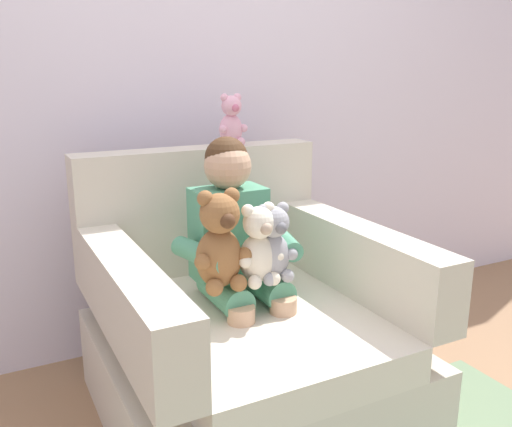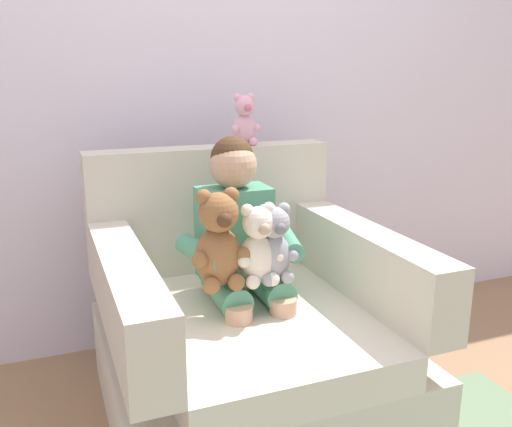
{
  "view_description": "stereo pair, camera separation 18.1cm",
  "coord_description": "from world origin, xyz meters",
  "px_view_note": "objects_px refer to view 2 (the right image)",
  "views": [
    {
      "loc": [
        -0.8,
        -1.6,
        1.25
      ],
      "look_at": [
        0.0,
        -0.05,
        0.79
      ],
      "focal_mm": 38.72,
      "sensor_mm": 36.0,
      "label": 1
    },
    {
      "loc": [
        -0.64,
        -1.68,
        1.25
      ],
      "look_at": [
        0.0,
        -0.05,
        0.79
      ],
      "focal_mm": 38.72,
      "sensor_mm": 36.0,
      "label": 2
    }
  ],
  "objects_px": {
    "armchair": "(246,334)",
    "plush_pink_on_backrest": "(244,121)",
    "plush_brown": "(219,242)",
    "seated_child": "(241,241)",
    "plush_cream": "(258,247)",
    "plush_grey": "(274,245)"
  },
  "relations": [
    {
      "from": "seated_child",
      "to": "plush_grey",
      "type": "xyz_separation_m",
      "value": [
        0.06,
        -0.15,
        0.02
      ]
    },
    {
      "from": "seated_child",
      "to": "plush_grey",
      "type": "relative_size",
      "value": 3.04
    },
    {
      "from": "armchair",
      "to": "plush_cream",
      "type": "distance_m",
      "value": 0.38
    },
    {
      "from": "armchair",
      "to": "plush_pink_on_backrest",
      "type": "height_order",
      "value": "plush_pink_on_backrest"
    },
    {
      "from": "plush_cream",
      "to": "plush_grey",
      "type": "relative_size",
      "value": 1.03
    },
    {
      "from": "armchair",
      "to": "plush_grey",
      "type": "relative_size",
      "value": 3.83
    },
    {
      "from": "plush_brown",
      "to": "plush_pink_on_backrest",
      "type": "relative_size",
      "value": 1.6
    },
    {
      "from": "plush_brown",
      "to": "plush_pink_on_backrest",
      "type": "distance_m",
      "value": 0.65
    },
    {
      "from": "plush_pink_on_backrest",
      "to": "plush_grey",
      "type": "bearing_deg",
      "value": -98.5
    },
    {
      "from": "plush_brown",
      "to": "plush_cream",
      "type": "xyz_separation_m",
      "value": [
        0.13,
        -0.02,
        -0.03
      ]
    },
    {
      "from": "seated_child",
      "to": "plush_brown",
      "type": "bearing_deg",
      "value": -131.11
    },
    {
      "from": "armchair",
      "to": "plush_cream",
      "type": "height_order",
      "value": "armchair"
    },
    {
      "from": "armchair",
      "to": "plush_grey",
      "type": "bearing_deg",
      "value": -56.65
    },
    {
      "from": "armchair",
      "to": "seated_child",
      "type": "bearing_deg",
      "value": 86.17
    },
    {
      "from": "seated_child",
      "to": "plush_brown",
      "type": "relative_size",
      "value": 2.46
    },
    {
      "from": "armchair",
      "to": "plush_brown",
      "type": "relative_size",
      "value": 3.1
    },
    {
      "from": "armchair",
      "to": "plush_pink_on_backrest",
      "type": "distance_m",
      "value": 0.85
    },
    {
      "from": "armchair",
      "to": "seated_child",
      "type": "distance_m",
      "value": 0.34
    },
    {
      "from": "armchair",
      "to": "plush_cream",
      "type": "relative_size",
      "value": 3.73
    },
    {
      "from": "seated_child",
      "to": "plush_grey",
      "type": "distance_m",
      "value": 0.17
    },
    {
      "from": "plush_grey",
      "to": "plush_pink_on_backrest",
      "type": "relative_size",
      "value": 1.29
    },
    {
      "from": "armchair",
      "to": "plush_grey",
      "type": "height_order",
      "value": "armchair"
    }
  ]
}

